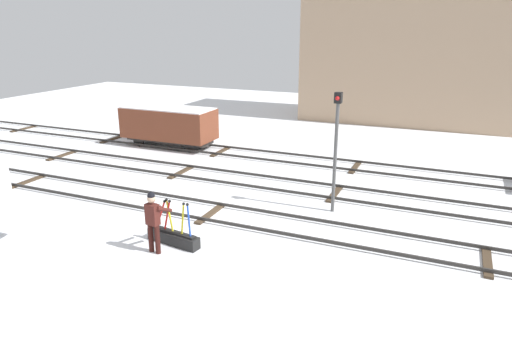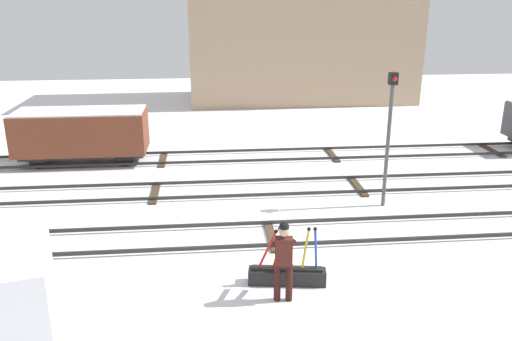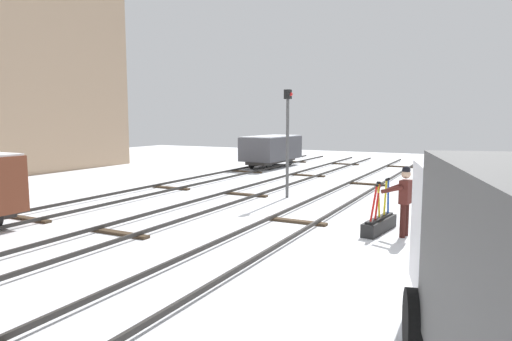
% 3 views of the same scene
% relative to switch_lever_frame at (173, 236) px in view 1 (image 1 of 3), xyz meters
% --- Properties ---
extents(ground_plane, '(60.00, 60.00, 0.00)m').
position_rel_switch_lever_frame_xyz_m(ground_plane, '(-0.06, 2.47, -0.25)').
color(ground_plane, white).
extents(track_main_line, '(44.00, 1.94, 0.18)m').
position_rel_switch_lever_frame_xyz_m(track_main_line, '(-0.06, 2.47, -0.14)').
color(track_main_line, '#2D2B28').
rests_on(track_main_line, ground_plane).
extents(track_siding_near, '(44.00, 1.94, 0.18)m').
position_rel_switch_lever_frame_xyz_m(track_siding_near, '(-0.06, 6.15, -0.15)').
color(track_siding_near, '#2D2B28').
rests_on(track_siding_near, ground_plane).
extents(track_siding_far, '(44.00, 1.94, 0.18)m').
position_rel_switch_lever_frame_xyz_m(track_siding_far, '(-0.06, 9.97, -0.15)').
color(track_siding_far, '#2D2B28').
rests_on(track_siding_far, ground_plane).
extents(switch_lever_frame, '(1.83, 0.62, 1.45)m').
position_rel_switch_lever_frame_xyz_m(switch_lever_frame, '(0.00, 0.00, 0.00)').
color(switch_lever_frame, black).
rests_on(switch_lever_frame, ground_plane).
extents(rail_worker, '(0.61, 0.76, 1.88)m').
position_rel_switch_lever_frame_xyz_m(rail_worker, '(-0.20, -0.66, 0.82)').
color(rail_worker, '#351511').
rests_on(rail_worker, ground_plane).
extents(signal_post, '(0.24, 0.32, 4.24)m').
position_rel_switch_lever_frame_xyz_m(signal_post, '(3.79, 4.44, 2.32)').
color(signal_post, '#4C4C4C').
rests_on(signal_post, ground_plane).
extents(apartment_building, '(14.14, 6.51, 11.68)m').
position_rel_switch_lever_frame_xyz_m(apartment_building, '(4.31, 22.96, 5.60)').
color(apartment_building, tan).
rests_on(apartment_building, ground_plane).
extents(freight_car_back_track, '(5.04, 2.01, 2.15)m').
position_rel_switch_lever_frame_xyz_m(freight_car_back_track, '(-6.70, 9.97, 1.00)').
color(freight_car_back_track, '#2D2B28').
rests_on(freight_car_back_track, ground_plane).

